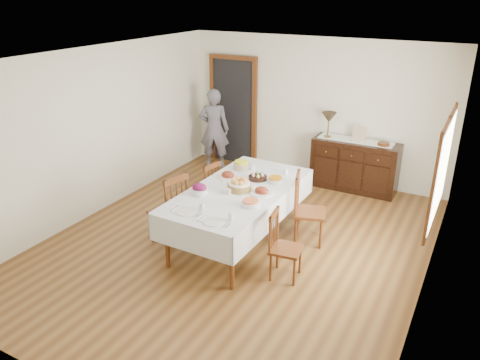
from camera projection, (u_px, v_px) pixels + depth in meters
The scene contains 26 objects.
ground at pixel (237, 243), 6.69m from camera, with size 6.00×6.00×0.00m, color brown.
room_shell at pixel (242, 124), 6.47m from camera, with size 5.02×6.02×2.65m.
dining_table at pixel (239, 196), 6.46m from camera, with size 1.27×2.43×0.83m.
chair_left_near at pixel (171, 209), 6.52m from camera, with size 0.53×0.53×1.06m.
chair_left_far at pixel (206, 190), 7.25m from camera, with size 0.45×0.45×0.95m.
chair_right_near at pixel (283, 245), 5.78m from camera, with size 0.42×0.42×0.89m.
chair_right_far at pixel (306, 208), 6.57m from camera, with size 0.54×0.54×1.03m.
sideboard at pixel (354, 165), 8.33m from camera, with size 1.50×0.55×0.90m.
person at pixel (214, 126), 9.17m from camera, with size 0.53×0.34×1.71m, color slate.
bread_basket at pixel (239, 185), 6.37m from camera, with size 0.33×0.33×0.17m.
egg_basket at pixel (258, 177), 6.74m from camera, with size 0.27×0.27×0.10m.
ham_platter_a at pixel (228, 175), 6.81m from camera, with size 0.33×0.33×0.11m.
ham_platter_b at pixel (262, 191), 6.28m from camera, with size 0.31×0.31×0.11m.
beet_bowl at pixel (200, 189), 6.25m from camera, with size 0.22×0.22×0.15m.
carrot_bowl at pixel (275, 180), 6.62m from camera, with size 0.19×0.19×0.09m.
pineapple_bowl at pixel (241, 165), 7.10m from camera, with size 0.24×0.24×0.13m.
casserole_dish at pixel (250, 203), 5.93m from camera, with size 0.24×0.24×0.08m.
butter_dish at pixel (227, 191), 6.30m from camera, with size 0.14×0.09×0.07m.
setting_left at pixel (191, 210), 5.79m from camera, with size 0.42×0.31×0.10m.
setting_right at pixel (219, 220), 5.54m from camera, with size 0.42×0.31×0.10m.
glass_far_a at pixel (253, 167), 7.08m from camera, with size 0.07×0.07×0.09m.
glass_far_b at pixel (286, 171), 6.92m from camera, with size 0.06×0.06×0.09m.
runner at pixel (356, 140), 8.20m from camera, with size 1.30×0.35×0.01m.
table_lamp at pixel (329, 118), 8.22m from camera, with size 0.26×0.26×0.46m.
picture_frame at pixel (359, 134), 8.07m from camera, with size 0.22×0.08×0.28m.
deco_bowl at pixel (384, 144), 7.91m from camera, with size 0.20×0.20×0.06m.
Camera 1 is at (2.83, -5.10, 3.42)m, focal length 35.00 mm.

